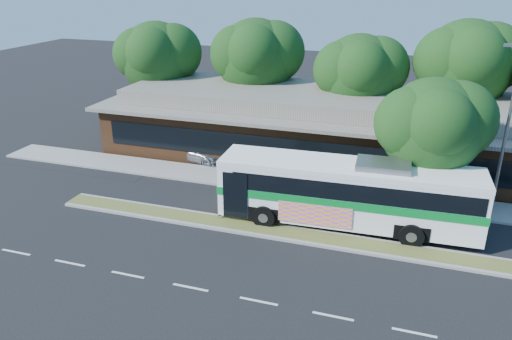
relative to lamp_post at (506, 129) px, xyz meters
The scene contains 13 objects.
ground 12.31m from the lamp_post, 147.90° to the right, with size 120.00×120.00×0.00m, color black.
median_strip 12.00m from the lamp_post, 150.55° to the right, with size 26.00×1.10×0.15m, color #505D27.
sidewalk 10.73m from the lamp_post, behind, with size 44.00×2.60×0.12m, color gray.
parking_lot 28.28m from the lamp_post, behind, with size 14.00×12.00×0.01m, color black.
plaza_building 12.17m from the lamp_post, 143.84° to the left, with size 33.20×11.20×4.45m.
lamp_post is the anchor object (origin of this frame).
tree_bg_a 25.84m from the lamp_post, 159.27° to the left, with size 6.47×5.80×8.63m.
tree_bg_b 19.10m from the lamp_post, 147.83° to the left, with size 6.69×6.00×9.00m.
tree_bg_c 12.27m from the lamp_post, 131.77° to the left, with size 6.24×5.60×8.26m.
tree_bg_d 10.32m from the lamp_post, 96.28° to the left, with size 6.91×6.20×9.37m.
transit_bus 8.48m from the lamp_post, 154.30° to the right, with size 13.21×3.47×3.67m.
sedan 19.25m from the lamp_post, behind, with size 1.82×4.48×1.30m, color #B4B6BB.
sidewalk_tree 3.24m from the lamp_post, 169.77° to the right, with size 5.77×5.17×7.40m.
Camera 1 is at (5.03, -20.77, 12.42)m, focal length 35.00 mm.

